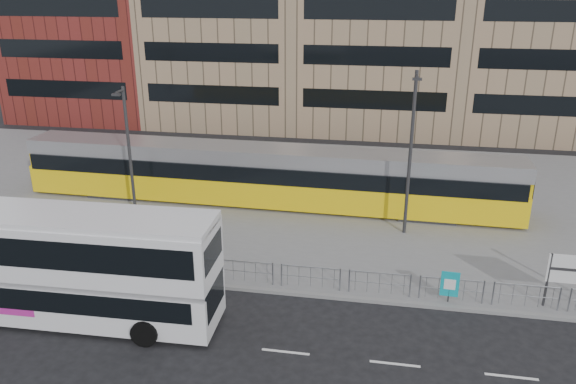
% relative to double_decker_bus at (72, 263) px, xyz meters
% --- Properties ---
extents(ground, '(120.00, 120.00, 0.00)m').
position_rel_double_decker_bus_xyz_m(ground, '(6.68, 3.25, -2.50)').
color(ground, black).
rests_on(ground, ground).
extents(plaza, '(64.00, 24.00, 0.15)m').
position_rel_double_decker_bus_xyz_m(plaza, '(6.68, 15.25, -2.43)').
color(plaza, slate).
rests_on(plaza, ground).
extents(kerb, '(64.00, 0.25, 0.17)m').
position_rel_double_decker_bus_xyz_m(kerb, '(6.68, 3.30, -2.43)').
color(kerb, gray).
rests_on(kerb, ground).
extents(pedestrian_barrier, '(32.07, 0.07, 1.10)m').
position_rel_double_decker_bus_xyz_m(pedestrian_barrier, '(8.68, 3.75, -1.52)').
color(pedestrian_barrier, '#96999E').
rests_on(pedestrian_barrier, plaza).
extents(road_markings, '(62.00, 0.12, 0.01)m').
position_rel_double_decker_bus_xyz_m(road_markings, '(7.68, -0.75, -2.50)').
color(road_markings, white).
rests_on(road_markings, ground).
extents(double_decker_bus, '(11.62, 3.18, 4.63)m').
position_rel_double_decker_bus_xyz_m(double_decker_bus, '(0.00, 0.00, 0.00)').
color(double_decker_bus, white).
rests_on(double_decker_bus, ground).
extents(tram, '(29.93, 3.45, 3.52)m').
position_rel_double_decker_bus_xyz_m(tram, '(4.86, 13.42, -0.58)').
color(tram, yellow).
rests_on(tram, plaza).
extents(station_sign, '(2.09, 0.13, 2.40)m').
position_rel_double_decker_bus_xyz_m(station_sign, '(19.73, 4.05, -0.69)').
color(station_sign, '#2D2D30').
rests_on(station_sign, plaza).
extents(ad_panel, '(0.76, 0.10, 1.42)m').
position_rel_double_decker_bus_xyz_m(ad_panel, '(14.88, 3.65, -1.52)').
color(ad_panel, '#2D2D30').
rests_on(ad_panel, plaza).
extents(pedestrian, '(0.50, 0.66, 1.63)m').
position_rel_double_decker_bus_xyz_m(pedestrian, '(0.31, 5.10, -1.53)').
color(pedestrian, black).
rests_on(pedestrian, plaza).
extents(traffic_light_west, '(0.22, 0.24, 3.10)m').
position_rel_double_decker_bus_xyz_m(traffic_light_west, '(2.54, 3.75, -0.38)').
color(traffic_light_west, '#2D2D30').
rests_on(traffic_light_west, plaza).
extents(lamp_post_west, '(0.45, 1.04, 7.36)m').
position_rel_double_decker_bus_xyz_m(lamp_post_west, '(-2.49, 10.77, 1.69)').
color(lamp_post_west, '#2D2D30').
rests_on(lamp_post_west, plaza).
extents(lamp_post_east, '(0.45, 1.04, 8.69)m').
position_rel_double_decker_bus_xyz_m(lamp_post_east, '(13.16, 10.44, 2.37)').
color(lamp_post_east, '#2D2D30').
rests_on(lamp_post_east, plaza).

